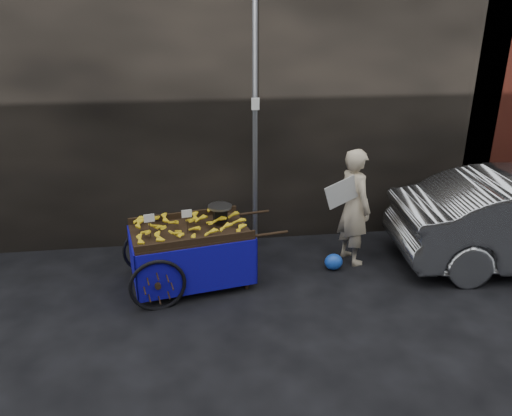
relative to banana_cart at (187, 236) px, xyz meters
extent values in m
plane|color=black|center=(0.82, -0.23, -0.75)|extent=(80.00, 80.00, 0.00)
cube|color=black|center=(-0.18, 2.37, 1.75)|extent=(11.00, 2.00, 5.00)
cylinder|color=slate|center=(1.12, 1.07, 1.25)|extent=(0.08, 0.08, 4.00)
cube|color=white|center=(1.12, 1.02, 1.65)|extent=(0.12, 0.02, 0.18)
cube|color=black|center=(0.05, 0.01, 0.05)|extent=(1.77, 1.28, 0.06)
cube|color=black|center=(-0.03, 0.48, 0.12)|extent=(1.60, 0.33, 0.10)
cube|color=black|center=(0.14, -0.46, 0.12)|extent=(1.60, 0.33, 0.10)
cube|color=black|center=(0.82, -0.26, -0.35)|extent=(0.06, 0.06, 0.81)
cube|color=black|center=(0.67, 0.53, -0.35)|extent=(0.06, 0.06, 0.81)
cylinder|color=black|center=(1.17, -0.20, 0.05)|extent=(0.50, 0.13, 0.04)
cylinder|color=black|center=(1.02, 0.60, 0.05)|extent=(0.50, 0.13, 0.04)
torus|color=black|center=(-0.40, -0.63, -0.40)|extent=(0.75, 0.19, 0.76)
torus|color=black|center=(-0.59, 0.45, -0.40)|extent=(0.75, 0.19, 0.76)
cylinder|color=black|center=(-0.50, -0.09, -0.40)|extent=(0.25, 1.12, 0.05)
cube|color=#110788|center=(0.14, -0.50, -0.29)|extent=(1.63, 0.32, 0.69)
cube|color=#110788|center=(-0.04, 0.52, -0.29)|extent=(1.63, 0.32, 0.69)
cube|color=#110788|center=(-0.75, -0.14, -0.29)|extent=(0.21, 1.04, 0.69)
cube|color=#110788|center=(0.86, 0.16, -0.29)|extent=(0.21, 1.04, 0.69)
cube|color=black|center=(0.49, 0.14, 0.23)|extent=(0.20, 0.17, 0.16)
cylinder|color=silver|center=(0.49, 0.14, 0.37)|extent=(0.40, 0.40, 0.03)
cube|color=white|center=(-0.48, -0.20, 0.39)|extent=(0.14, 0.04, 0.11)
cube|color=white|center=(0.02, -0.11, 0.39)|extent=(0.14, 0.04, 0.11)
imported|color=#C5B392|center=(2.55, 0.38, 0.16)|extent=(0.62, 0.77, 1.83)
cube|color=silver|center=(2.28, 0.19, 0.48)|extent=(0.57, 0.15, 0.50)
ellipsoid|color=blue|center=(2.20, 0.12, -0.63)|extent=(0.28, 0.23, 0.25)
camera|label=1|loc=(0.12, -6.43, 2.98)|focal=35.00mm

